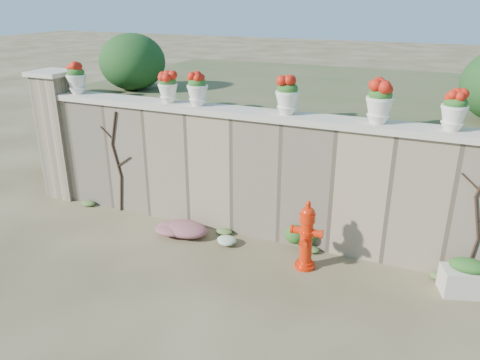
% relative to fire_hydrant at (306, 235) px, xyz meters
% --- Properties ---
extents(ground, '(80.00, 80.00, 0.00)m').
position_rel_fire_hydrant_xyz_m(ground, '(-1.04, -1.04, -0.54)').
color(ground, '#4A3D25').
rests_on(ground, ground).
extents(stone_wall, '(8.00, 0.40, 2.00)m').
position_rel_fire_hydrant_xyz_m(stone_wall, '(-1.04, 0.76, 0.46)').
color(stone_wall, gray).
rests_on(stone_wall, ground).
extents(wall_cap, '(8.10, 0.52, 0.10)m').
position_rel_fire_hydrant_xyz_m(wall_cap, '(-1.04, 0.76, 1.51)').
color(wall_cap, beige).
rests_on(wall_cap, stone_wall).
extents(gate_pillar, '(0.72, 0.72, 2.48)m').
position_rel_fire_hydrant_xyz_m(gate_pillar, '(-5.19, 0.76, 0.72)').
color(gate_pillar, gray).
rests_on(gate_pillar, ground).
extents(raised_fill, '(9.00, 6.00, 2.00)m').
position_rel_fire_hydrant_xyz_m(raised_fill, '(-1.04, 3.96, 0.46)').
color(raised_fill, '#384C23').
rests_on(raised_fill, ground).
extents(back_shrub_left, '(1.30, 1.30, 1.10)m').
position_rel_fire_hydrant_xyz_m(back_shrub_left, '(-4.24, 1.96, 2.01)').
color(back_shrub_left, '#143814').
rests_on(back_shrub_left, raised_fill).
extents(vine_left, '(0.60, 0.04, 1.91)m').
position_rel_fire_hydrant_xyz_m(vine_left, '(-3.71, 0.54, 0.45)').
color(vine_left, black).
rests_on(vine_left, ground).
extents(vine_right, '(0.60, 0.04, 1.91)m').
position_rel_fire_hydrant_xyz_m(vine_right, '(2.19, 0.54, 0.45)').
color(vine_right, black).
rests_on(vine_right, ground).
extents(fire_hydrant, '(0.45, 0.32, 1.07)m').
position_rel_fire_hydrant_xyz_m(fire_hydrant, '(0.00, 0.00, 0.00)').
color(fire_hydrant, red).
rests_on(fire_hydrant, ground).
extents(planter_box, '(0.71, 0.54, 0.52)m').
position_rel_fire_hydrant_xyz_m(planter_box, '(2.16, 0.24, -0.30)').
color(planter_box, beige).
rests_on(planter_box, ground).
extents(green_shrub, '(0.58, 0.52, 0.55)m').
position_rel_fire_hydrant_xyz_m(green_shrub, '(-0.20, 0.51, -0.26)').
color(green_shrub, '#1E5119').
rests_on(green_shrub, ground).
extents(magenta_clump, '(1.02, 0.68, 0.27)m').
position_rel_fire_hydrant_xyz_m(magenta_clump, '(-2.16, 0.06, -0.40)').
color(magenta_clump, '#C62770').
rests_on(magenta_clump, ground).
extents(white_flowers, '(0.47, 0.38, 0.17)m').
position_rel_fire_hydrant_xyz_m(white_flowers, '(-1.27, 0.11, -0.45)').
color(white_flowers, white).
rests_on(white_flowers, ground).
extents(urn_pot_0, '(0.36, 0.36, 0.56)m').
position_rel_fire_hydrant_xyz_m(urn_pot_0, '(-4.62, 0.76, 1.84)').
color(urn_pot_0, white).
rests_on(urn_pot_0, wall_cap).
extents(urn_pot_1, '(0.33, 0.33, 0.51)m').
position_rel_fire_hydrant_xyz_m(urn_pot_1, '(-2.69, 0.76, 1.82)').
color(urn_pot_1, white).
rests_on(urn_pot_1, wall_cap).
extents(urn_pot_2, '(0.34, 0.34, 0.54)m').
position_rel_fire_hydrant_xyz_m(urn_pot_2, '(-2.13, 0.76, 1.83)').
color(urn_pot_2, white).
rests_on(urn_pot_2, wall_cap).
extents(urn_pot_3, '(0.36, 0.36, 0.56)m').
position_rel_fire_hydrant_xyz_m(urn_pot_3, '(-0.61, 0.76, 1.84)').
color(urn_pot_3, white).
rests_on(urn_pot_3, wall_cap).
extents(urn_pot_4, '(0.38, 0.38, 0.59)m').
position_rel_fire_hydrant_xyz_m(urn_pot_4, '(0.73, 0.76, 1.86)').
color(urn_pot_4, white).
rests_on(urn_pot_4, wall_cap).
extents(urn_pot_5, '(0.35, 0.35, 0.54)m').
position_rel_fire_hydrant_xyz_m(urn_pot_5, '(1.68, 0.76, 1.83)').
color(urn_pot_5, white).
rests_on(urn_pot_5, wall_cap).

